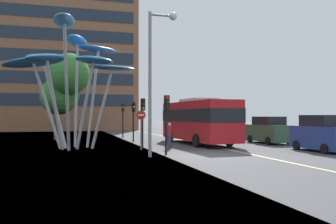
% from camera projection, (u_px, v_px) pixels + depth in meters
% --- Properties ---
extents(ground, '(120.00, 240.00, 0.10)m').
position_uv_depth(ground, '(197.00, 157.00, 20.10)').
color(ground, '#424244').
extents(red_bus, '(3.24, 9.92, 3.56)m').
position_uv_depth(red_bus, '(198.00, 119.00, 28.43)').
color(red_bus, red).
rests_on(red_bus, ground).
extents(leaf_sculpture, '(8.99, 9.11, 8.08)m').
position_uv_depth(leaf_sculpture, '(68.00, 60.00, 24.35)').
color(leaf_sculpture, '#9EA0A5').
rests_on(leaf_sculpture, ground).
extents(traffic_light_kerb_near, '(0.28, 0.42, 3.38)m').
position_uv_depth(traffic_light_kerb_near, '(167.00, 112.00, 20.54)').
color(traffic_light_kerb_near, black).
rests_on(traffic_light_kerb_near, ground).
extents(traffic_light_kerb_far, '(0.28, 0.42, 3.39)m').
position_uv_depth(traffic_light_kerb_far, '(143.00, 112.00, 24.34)').
color(traffic_light_kerb_far, black).
rests_on(traffic_light_kerb_far, ground).
extents(traffic_light_island_mid, '(0.28, 0.42, 3.36)m').
position_uv_depth(traffic_light_island_mid, '(134.00, 113.00, 30.70)').
color(traffic_light_island_mid, black).
rests_on(traffic_light_island_mid, ground).
extents(traffic_light_opposite, '(0.28, 0.42, 3.47)m').
position_uv_depth(traffic_light_opposite, '(123.00, 113.00, 36.50)').
color(traffic_light_opposite, black).
rests_on(traffic_light_opposite, ground).
extents(car_parked_near, '(1.91, 4.30, 2.27)m').
position_uv_depth(car_parked_near, '(321.00, 134.00, 22.52)').
color(car_parked_near, navy).
rests_on(car_parked_near, ground).
extents(car_parked_mid, '(2.02, 4.50, 2.16)m').
position_uv_depth(car_parked_mid, '(269.00, 131.00, 29.16)').
color(car_parked_mid, '#2D5138').
rests_on(car_parked_mid, ground).
extents(car_parked_far, '(2.02, 4.20, 1.98)m').
position_uv_depth(car_parked_far, '(231.00, 129.00, 35.48)').
color(car_parked_far, gray).
rests_on(car_parked_far, ground).
extents(car_side_street, '(1.93, 3.88, 2.23)m').
position_uv_depth(car_side_street, '(207.00, 126.00, 41.11)').
color(car_side_street, '#2D5138').
rests_on(car_side_street, ground).
extents(street_lamp, '(1.62, 0.44, 7.95)m').
position_uv_depth(street_lamp, '(156.00, 64.00, 19.70)').
color(street_lamp, gray).
rests_on(street_lamp, ground).
extents(tree_pavement_near, '(4.50, 5.57, 7.90)m').
position_uv_depth(tree_pavement_near, '(63.00, 88.00, 33.62)').
color(tree_pavement_near, brown).
rests_on(tree_pavement_near, ground).
extents(pedestrian, '(0.34, 0.34, 1.74)m').
position_uv_depth(pedestrian, '(170.00, 136.00, 24.41)').
color(pedestrian, '#2D3342').
rests_on(pedestrian, ground).
extents(no_entry_sign, '(0.60, 0.12, 2.57)m').
position_uv_depth(no_entry_sign, '(141.00, 124.00, 23.62)').
color(no_entry_sign, gray).
rests_on(no_entry_sign, ground).
extents(backdrop_building, '(27.05, 15.65, 21.71)m').
position_uv_depth(backdrop_building, '(47.00, 62.00, 58.38)').
color(backdrop_building, brown).
rests_on(backdrop_building, ground).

